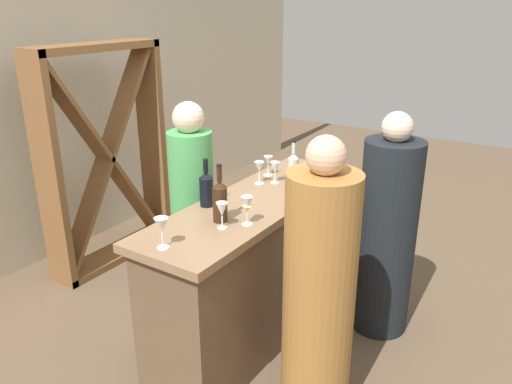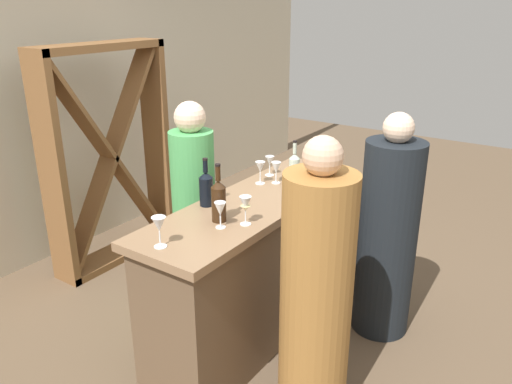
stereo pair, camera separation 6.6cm
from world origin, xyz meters
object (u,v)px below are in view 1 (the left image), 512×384
at_px(wine_glass_far_left, 275,168).
at_px(wine_glass_far_right, 268,162).
at_px(wine_rack, 106,158).
at_px(wine_bottle_second_left_near_black, 206,188).
at_px(person_server_behind, 193,214).
at_px(wine_glass_near_left, 247,205).
at_px(person_left_guest, 319,296).
at_px(wine_bottle_leftmost_amber_brown, 220,200).
at_px(wine_bottle_center_clear_pale, 293,168).
at_px(wine_glass_near_center, 222,210).
at_px(wine_glass_far_center, 259,168).
at_px(person_center_guest, 386,235).
at_px(wine_glass_near_right, 162,226).

relative_size(wine_glass_far_left, wine_glass_far_right, 1.06).
relative_size(wine_rack, wine_bottle_second_left_near_black, 6.23).
distance_m(wine_glass_far_right, person_server_behind, 0.65).
bearing_deg(wine_glass_near_left, person_server_behind, 60.30).
bearing_deg(person_left_guest, person_server_behind, -16.96).
bearing_deg(wine_bottle_leftmost_amber_brown, wine_glass_near_left, -74.09).
xyz_separation_m(wine_bottle_center_clear_pale, wine_glass_far_left, (-0.05, 0.11, -0.01)).
bearing_deg(person_left_guest, wine_glass_far_left, -41.26).
relative_size(wine_glass_near_center, wine_glass_far_right, 1.06).
bearing_deg(wine_glass_far_center, wine_bottle_leftmost_amber_brown, -166.55).
bearing_deg(person_center_guest, person_server_behind, -1.56).
bearing_deg(person_server_behind, wine_glass_near_left, -16.25).
distance_m(wine_bottle_second_left_near_black, person_center_guest, 1.24).
bearing_deg(wine_bottle_center_clear_pale, wine_glass_far_left, 115.17).
bearing_deg(wine_glass_near_left, wine_glass_near_center, 141.46).
bearing_deg(wine_bottle_leftmost_amber_brown, wine_bottle_second_left_near_black, 55.91).
xyz_separation_m(wine_glass_near_center, wine_glass_far_left, (0.77, 0.13, -0.00)).
height_order(wine_glass_near_center, person_left_guest, person_left_guest).
xyz_separation_m(wine_glass_near_right, wine_glass_far_right, (1.23, 0.15, -0.02)).
distance_m(wine_glass_far_center, wine_glass_far_right, 0.19).
height_order(wine_bottle_center_clear_pale, wine_glass_far_right, wine_bottle_center_clear_pale).
height_order(wine_glass_far_right, person_server_behind, person_server_behind).
xyz_separation_m(wine_bottle_center_clear_pale, person_server_behind, (-0.28, 0.65, -0.39)).
height_order(wine_bottle_leftmost_amber_brown, wine_glass_far_left, wine_bottle_leftmost_amber_brown).
relative_size(wine_bottle_second_left_near_black, person_server_behind, 0.19).
bearing_deg(wine_glass_near_center, wine_rack, 67.98).
height_order(wine_bottle_second_left_near_black, wine_glass_far_right, wine_bottle_second_left_near_black).
bearing_deg(wine_rack, person_left_guest, -105.51).
bearing_deg(wine_bottle_center_clear_pale, wine_bottle_leftmost_amber_brown, 177.07).
distance_m(wine_rack, person_left_guest, 2.38).
height_order(wine_glass_near_left, wine_glass_near_center, wine_glass_near_left).
distance_m(person_center_guest, person_server_behind, 1.35).
height_order(wine_rack, wine_glass_near_center, wine_rack).
bearing_deg(person_server_behind, wine_glass_far_center, 32.49).
distance_m(wine_glass_near_left, wine_glass_far_center, 0.67).
relative_size(wine_bottle_center_clear_pale, wine_glass_near_right, 1.85).
relative_size(wine_glass_far_left, person_server_behind, 0.10).
height_order(wine_bottle_second_left_near_black, wine_glass_far_center, wine_bottle_second_left_near_black).
height_order(wine_glass_near_center, wine_glass_far_right, wine_glass_near_center).
relative_size(wine_glass_far_right, person_left_guest, 0.09).
xyz_separation_m(wine_rack, wine_glass_far_left, (0.08, -1.59, 0.17)).
xyz_separation_m(wine_glass_near_left, wine_glass_near_center, (-0.11, 0.09, -0.01)).
xyz_separation_m(wine_bottle_center_clear_pale, person_left_guest, (-0.76, -0.59, -0.38)).
bearing_deg(person_center_guest, wine_glass_far_center, -1.10).
distance_m(wine_bottle_center_clear_pale, person_server_behind, 0.81).
bearing_deg(wine_rack, wine_glass_near_center, -112.02).
xyz_separation_m(person_center_guest, person_server_behind, (-0.46, 1.27, 0.02)).
bearing_deg(wine_glass_far_right, person_server_behind, 129.09).
distance_m(person_left_guest, person_center_guest, 0.94).
height_order(wine_bottle_leftmost_amber_brown, wine_glass_far_center, wine_bottle_leftmost_amber_brown).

